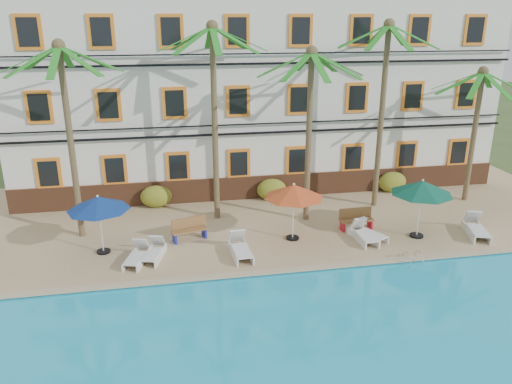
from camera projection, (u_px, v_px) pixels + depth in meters
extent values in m
plane|color=#384C23|center=(305.00, 263.00, 19.39)|extent=(100.00, 100.00, 0.00)
cube|color=tan|center=(276.00, 213.00, 23.99)|extent=(30.00, 12.00, 0.25)
cube|color=#1CA7D4|center=(379.00, 384.00, 12.87)|extent=(26.00, 12.00, 0.20)
cube|color=tan|center=(312.00, 268.00, 18.46)|extent=(30.00, 0.35, 0.06)
cube|color=silver|center=(257.00, 92.00, 26.92)|extent=(25.00, 6.00, 10.00)
cube|color=brown|center=(268.00, 186.00, 25.54)|extent=(25.00, 0.12, 1.20)
cube|color=orange|center=(49.00, 173.00, 23.30)|extent=(1.15, 0.10, 1.50)
cube|color=black|center=(48.00, 174.00, 23.25)|extent=(0.85, 0.04, 1.20)
cube|color=orange|center=(115.00, 170.00, 23.82)|extent=(1.15, 0.10, 1.50)
cube|color=black|center=(115.00, 170.00, 23.77)|extent=(0.85, 0.04, 1.20)
cube|color=orange|center=(178.00, 167.00, 24.34)|extent=(1.15, 0.10, 1.50)
cube|color=black|center=(178.00, 167.00, 24.29)|extent=(0.85, 0.04, 1.20)
cube|color=orange|center=(239.00, 164.00, 24.86)|extent=(1.15, 0.10, 1.50)
cube|color=black|center=(239.00, 164.00, 24.81)|extent=(0.85, 0.04, 1.20)
cube|color=orange|center=(297.00, 161.00, 25.38)|extent=(1.15, 0.10, 1.50)
cube|color=black|center=(297.00, 161.00, 25.34)|extent=(0.85, 0.04, 1.20)
cube|color=orange|center=(353.00, 158.00, 25.90)|extent=(1.15, 0.10, 1.50)
cube|color=black|center=(353.00, 158.00, 25.86)|extent=(0.85, 0.04, 1.20)
cube|color=orange|center=(406.00, 155.00, 26.42)|extent=(1.15, 0.10, 1.50)
cube|color=black|center=(407.00, 155.00, 26.38)|extent=(0.85, 0.04, 1.20)
cube|color=orange|center=(458.00, 152.00, 26.95)|extent=(1.15, 0.10, 1.50)
cube|color=black|center=(459.00, 152.00, 26.90)|extent=(0.85, 0.04, 1.20)
cube|color=orange|center=(39.00, 107.00, 22.27)|extent=(1.15, 0.10, 1.50)
cube|color=black|center=(39.00, 107.00, 22.22)|extent=(0.85, 0.04, 1.20)
cube|color=orange|center=(108.00, 105.00, 22.79)|extent=(1.15, 0.10, 1.50)
cube|color=black|center=(108.00, 105.00, 22.74)|extent=(0.85, 0.04, 1.20)
cube|color=orange|center=(175.00, 103.00, 23.31)|extent=(1.15, 0.10, 1.50)
cube|color=black|center=(175.00, 103.00, 23.26)|extent=(0.85, 0.04, 1.20)
cube|color=orange|center=(238.00, 101.00, 23.83)|extent=(1.15, 0.10, 1.50)
cube|color=black|center=(238.00, 101.00, 23.78)|extent=(0.85, 0.04, 1.20)
cube|color=orange|center=(299.00, 99.00, 24.35)|extent=(1.15, 0.10, 1.50)
cube|color=black|center=(299.00, 100.00, 24.31)|extent=(0.85, 0.04, 1.20)
cube|color=orange|center=(357.00, 98.00, 24.87)|extent=(1.15, 0.10, 1.50)
cube|color=black|center=(357.00, 98.00, 24.83)|extent=(0.85, 0.04, 1.20)
cube|color=orange|center=(413.00, 96.00, 25.40)|extent=(1.15, 0.10, 1.50)
cube|color=black|center=(413.00, 96.00, 25.35)|extent=(0.85, 0.04, 1.20)
cube|color=orange|center=(466.00, 94.00, 25.92)|extent=(1.15, 0.10, 1.50)
cube|color=black|center=(467.00, 95.00, 25.87)|extent=(0.85, 0.04, 1.20)
cube|color=orange|center=(28.00, 32.00, 21.20)|extent=(1.15, 0.10, 1.50)
cube|color=black|center=(28.00, 32.00, 21.16)|extent=(0.85, 0.04, 1.20)
cube|color=orange|center=(101.00, 32.00, 21.73)|extent=(1.15, 0.10, 1.50)
cube|color=black|center=(101.00, 32.00, 21.68)|extent=(0.85, 0.04, 1.20)
cube|color=orange|center=(171.00, 31.00, 22.25)|extent=(1.15, 0.10, 1.50)
cube|color=black|center=(171.00, 31.00, 22.20)|extent=(0.85, 0.04, 1.20)
cube|color=orange|center=(237.00, 31.00, 22.77)|extent=(1.15, 0.10, 1.50)
cube|color=black|center=(237.00, 31.00, 22.72)|extent=(0.85, 0.04, 1.20)
cube|color=orange|center=(301.00, 31.00, 23.29)|extent=(1.15, 0.10, 1.50)
cube|color=black|center=(301.00, 31.00, 23.24)|extent=(0.85, 0.04, 1.20)
cube|color=orange|center=(361.00, 30.00, 23.81)|extent=(1.15, 0.10, 1.50)
cube|color=black|center=(362.00, 30.00, 23.77)|extent=(0.85, 0.04, 1.20)
cube|color=orange|center=(419.00, 30.00, 24.33)|extent=(1.15, 0.10, 1.50)
cube|color=black|center=(420.00, 30.00, 24.29)|extent=(0.85, 0.04, 1.20)
cube|color=orange|center=(475.00, 30.00, 24.85)|extent=(1.15, 0.10, 1.50)
cube|color=black|center=(476.00, 30.00, 24.81)|extent=(0.85, 0.04, 1.20)
cube|color=black|center=(269.00, 132.00, 24.47)|extent=(25.00, 0.08, 0.10)
cube|color=black|center=(269.00, 123.00, 24.32)|extent=(25.00, 0.08, 0.06)
cube|color=black|center=(270.00, 63.00, 23.37)|extent=(25.00, 0.08, 0.10)
cube|color=black|center=(270.00, 53.00, 23.22)|extent=(25.00, 0.08, 0.06)
cylinder|color=brown|center=(71.00, 147.00, 19.97)|extent=(0.26, 0.26, 7.80)
sphere|color=brown|center=(58.00, 45.00, 18.67)|extent=(0.50, 0.50, 0.50)
cube|color=#1B751B|center=(65.00, 57.00, 19.90)|extent=(0.28, 2.30, 1.03)
cube|color=#1B751B|center=(42.00, 58.00, 19.45)|extent=(1.83, 1.83, 1.03)
cube|color=#1B751B|center=(28.00, 60.00, 18.64)|extent=(2.30, 0.28, 1.03)
cube|color=#1B751B|center=(32.00, 61.00, 17.95)|extent=(1.83, 1.83, 1.03)
cube|color=#1B751B|center=(54.00, 62.00, 17.77)|extent=(0.28, 2.30, 1.03)
cube|color=#1B751B|center=(79.00, 60.00, 18.23)|extent=(1.83, 1.83, 1.03)
cube|color=#1B751B|center=(92.00, 59.00, 19.04)|extent=(2.30, 0.28, 1.03)
cube|color=#1B751B|center=(85.00, 57.00, 19.73)|extent=(1.83, 1.83, 1.03)
cylinder|color=brown|center=(215.00, 128.00, 21.77)|extent=(0.26, 0.26, 8.45)
sphere|color=brown|center=(212.00, 26.00, 20.37)|extent=(0.50, 0.50, 0.50)
cube|color=#1B751B|center=(210.00, 38.00, 21.59)|extent=(0.28, 2.30, 1.03)
cube|color=#1B751B|center=(191.00, 38.00, 21.14)|extent=(1.83, 1.83, 1.03)
cube|color=#1B751B|center=(184.00, 39.00, 20.33)|extent=(2.30, 0.28, 1.03)
cube|color=#1B751B|center=(194.00, 40.00, 19.64)|extent=(1.83, 1.83, 1.03)
cube|color=#1B751B|center=(215.00, 40.00, 19.47)|extent=(0.28, 2.30, 1.03)
cube|color=#1B751B|center=(235.00, 39.00, 19.92)|extent=(1.83, 1.83, 1.03)
cube|color=#1B751B|center=(240.00, 39.00, 20.73)|extent=(2.30, 0.28, 1.03)
cube|color=#1B751B|center=(229.00, 38.00, 21.42)|extent=(1.83, 1.83, 1.03)
cylinder|color=brown|center=(309.00, 140.00, 21.78)|extent=(0.26, 0.26, 7.46)
sphere|color=brown|center=(312.00, 52.00, 20.54)|extent=(0.50, 0.50, 0.50)
cube|color=#1B751B|center=(304.00, 62.00, 21.77)|extent=(0.28, 2.30, 1.03)
cube|color=#1B751B|center=(288.00, 63.00, 21.32)|extent=(1.83, 1.83, 1.03)
cube|color=#1B751B|center=(284.00, 64.00, 20.51)|extent=(2.30, 0.28, 1.03)
cube|color=#1B751B|center=(298.00, 66.00, 19.82)|extent=(1.83, 1.83, 1.03)
cube|color=#1B751B|center=(320.00, 67.00, 19.65)|extent=(0.28, 2.30, 1.03)
cube|color=#1B751B|center=(336.00, 65.00, 20.10)|extent=(1.83, 1.83, 1.03)
cube|color=#1B751B|center=(338.00, 64.00, 20.91)|extent=(2.30, 0.28, 1.03)
cube|color=#1B751B|center=(324.00, 62.00, 21.60)|extent=(1.83, 1.83, 1.03)
cylinder|color=brown|center=(381.00, 120.00, 23.30)|extent=(0.26, 0.26, 8.51)
sphere|color=brown|center=(389.00, 24.00, 21.89)|extent=(0.50, 0.50, 0.50)
cube|color=#1B751B|center=(378.00, 35.00, 23.12)|extent=(0.28, 2.30, 1.03)
cube|color=#1B751B|center=(364.00, 35.00, 22.66)|extent=(1.83, 1.83, 1.03)
cube|color=#1B751B|center=(364.00, 36.00, 21.85)|extent=(2.30, 0.28, 1.03)
cube|color=#1B751B|center=(378.00, 37.00, 21.16)|extent=(1.83, 1.83, 1.03)
cube|color=#1B751B|center=(400.00, 37.00, 20.99)|extent=(0.28, 2.30, 1.03)
cube|color=#1B751B|center=(414.00, 37.00, 21.44)|extent=(1.83, 1.83, 1.03)
cube|color=#1B751B|center=(412.00, 36.00, 22.25)|extent=(2.30, 0.28, 1.03)
cube|color=#1B751B|center=(397.00, 35.00, 22.95)|extent=(1.83, 1.83, 1.03)
cylinder|color=brown|center=(473.00, 138.00, 24.38)|extent=(0.26, 0.26, 6.40)
sphere|color=brown|center=(483.00, 71.00, 23.32)|extent=(0.50, 0.50, 0.50)
cube|color=#1B751B|center=(468.00, 79.00, 24.55)|extent=(0.28, 2.30, 1.03)
cube|color=#1B751B|center=(456.00, 81.00, 24.09)|extent=(1.83, 1.83, 1.03)
cube|color=#1B751B|center=(459.00, 83.00, 23.28)|extent=(2.30, 0.28, 1.03)
cube|color=#1B751B|center=(476.00, 85.00, 22.59)|extent=(1.83, 1.83, 1.03)
cube|color=#1B751B|center=(497.00, 85.00, 22.42)|extent=(0.28, 2.30, 1.03)
cube|color=#1B751B|center=(508.00, 84.00, 22.87)|extent=(1.83, 1.83, 1.03)
cube|color=#1B751B|center=(503.00, 82.00, 23.68)|extent=(2.30, 0.28, 1.03)
cube|color=#1B751B|center=(487.00, 80.00, 24.38)|extent=(1.83, 1.83, 1.03)
ellipsoid|color=#305D1A|center=(156.00, 197.00, 24.26)|extent=(1.50, 0.90, 1.10)
ellipsoid|color=#305D1A|center=(272.00, 189.00, 25.26)|extent=(1.50, 0.90, 1.10)
ellipsoid|color=#305D1A|center=(392.00, 182.00, 26.40)|extent=(1.50, 0.90, 1.10)
cylinder|color=black|center=(104.00, 251.00, 19.74)|extent=(0.54, 0.54, 0.08)
cylinder|color=silver|center=(101.00, 225.00, 19.37)|extent=(0.06, 0.06, 2.32)
cone|color=navy|center=(98.00, 203.00, 19.06)|extent=(2.42, 2.42, 0.53)
sphere|color=silver|center=(97.00, 196.00, 18.97)|extent=(0.10, 0.10, 0.10)
cylinder|color=black|center=(293.00, 238.00, 20.95)|extent=(0.55, 0.55, 0.08)
cylinder|color=silver|center=(293.00, 213.00, 20.57)|extent=(0.06, 0.06, 2.37)
cone|color=#BC431D|center=(294.00, 191.00, 20.26)|extent=(2.46, 2.46, 0.54)
sphere|color=silver|center=(294.00, 184.00, 20.16)|extent=(0.10, 0.10, 0.10)
cylinder|color=black|center=(416.00, 235.00, 21.17)|extent=(0.57, 0.57, 0.08)
cylinder|color=silver|center=(420.00, 209.00, 20.77)|extent=(0.06, 0.06, 2.46)
cone|color=#0C4C39|center=(422.00, 187.00, 20.45)|extent=(2.56, 2.56, 0.56)
sphere|color=silver|center=(423.00, 180.00, 20.35)|extent=(0.10, 0.10, 0.10)
cube|color=silver|center=(135.00, 258.00, 18.63)|extent=(0.85, 1.28, 0.05)
cube|color=silver|center=(141.00, 244.00, 19.33)|extent=(0.64, 0.57, 0.59)
cube|color=silver|center=(130.00, 259.00, 18.92)|extent=(0.52, 1.62, 0.27)
cube|color=silver|center=(144.00, 259.00, 18.87)|extent=(0.52, 1.62, 0.27)
cube|color=silver|center=(152.00, 254.00, 18.93)|extent=(0.83, 1.27, 0.05)
cube|color=silver|center=(157.00, 240.00, 19.63)|extent=(0.64, 0.56, 0.58)
cube|color=silver|center=(147.00, 255.00, 19.22)|extent=(0.50, 1.62, 0.27)
cube|color=silver|center=(161.00, 256.00, 19.18)|extent=(0.50, 1.62, 0.27)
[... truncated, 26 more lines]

